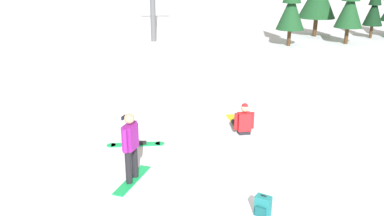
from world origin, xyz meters
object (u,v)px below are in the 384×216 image
(snowboarder_foreground, at_px, (131,146))
(snowboarder_midground, at_px, (242,121))
(loose_snowboard_near_left, at_px, (136,144))
(pine_tree_tall, at_px, (375,7))
(backpack_teal, at_px, (263,206))
(pine_tree_broad, at_px, (292,5))
(pine_tree_short, at_px, (351,3))

(snowboarder_foreground, bearing_deg, snowboarder_midground, 41.12)
(snowboarder_foreground, xyz_separation_m, loose_snowboard_near_left, (-0.03, 2.08, -0.89))
(loose_snowboard_near_left, xyz_separation_m, pine_tree_tall, (16.17, 17.52, 2.22))
(backpack_teal, bearing_deg, pine_tree_tall, 57.88)
(backpack_teal, bearing_deg, pine_tree_broad, 71.02)
(snowboarder_foreground, xyz_separation_m, snowboarder_midground, (3.27, 2.85, -0.57))
(backpack_teal, height_order, pine_tree_broad, pine_tree_broad)
(pine_tree_broad, bearing_deg, pine_tree_short, 5.45)
(snowboarder_foreground, height_order, pine_tree_short, pine_tree_short)
(snowboarder_foreground, xyz_separation_m, pine_tree_tall, (16.15, 19.61, 1.34))
(snowboarder_midground, xyz_separation_m, backpack_teal, (-0.49, -4.54, -0.13))
(backpack_teal, height_order, pine_tree_short, pine_tree_short)
(loose_snowboard_near_left, relative_size, pine_tree_broad, 0.35)
(snowboarder_foreground, xyz_separation_m, backpack_teal, (2.78, -1.69, -0.70))
(loose_snowboard_near_left, relative_size, backpack_teal, 3.53)
(loose_snowboard_near_left, height_order, pine_tree_tall, pine_tree_tall)
(snowboarder_foreground, relative_size, pine_tree_short, 0.35)
(snowboarder_foreground, height_order, pine_tree_tall, pine_tree_tall)
(backpack_teal, distance_m, pine_tree_broad, 20.00)
(pine_tree_broad, height_order, pine_tree_short, pine_tree_short)
(backpack_teal, distance_m, pine_tree_tall, 25.22)
(snowboarder_midground, distance_m, pine_tree_broad, 15.61)
(snowboarder_foreground, distance_m, pine_tree_short, 22.05)
(backpack_teal, relative_size, pine_tree_short, 0.10)
(backpack_teal, bearing_deg, snowboarder_foreground, 148.78)
(snowboarder_foreground, relative_size, loose_snowboard_near_left, 1.03)
(snowboarder_foreground, height_order, pine_tree_broad, pine_tree_broad)
(loose_snowboard_near_left, distance_m, pine_tree_short, 20.55)
(pine_tree_short, bearing_deg, snowboarder_foreground, -127.29)
(snowboarder_foreground, height_order, backpack_teal, snowboarder_foreground)
(backpack_teal, bearing_deg, loose_snowboard_near_left, 126.66)
(pine_tree_broad, bearing_deg, backpack_teal, -108.98)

